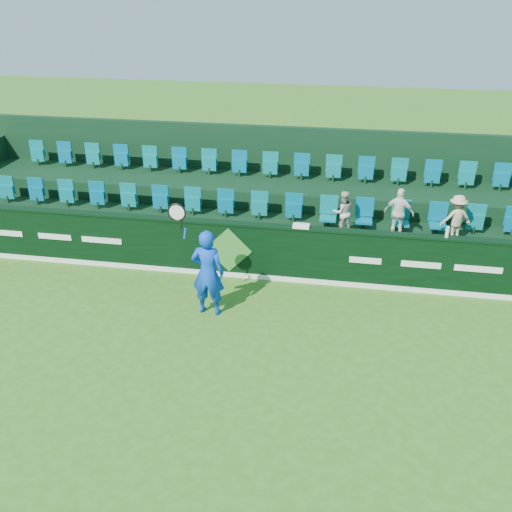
% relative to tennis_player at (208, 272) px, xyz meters
% --- Properties ---
extents(ground, '(60.00, 60.00, 0.00)m').
position_rel_tennis_player_xyz_m(ground, '(0.09, -2.30, -0.95)').
color(ground, '#336417').
rests_on(ground, ground).
extents(sponsor_hoarding, '(16.00, 0.25, 1.35)m').
position_rel_tennis_player_xyz_m(sponsor_hoarding, '(0.09, 1.70, -0.28)').
color(sponsor_hoarding, black).
rests_on(sponsor_hoarding, ground).
extents(stand_tier_front, '(16.00, 2.00, 0.80)m').
position_rel_tennis_player_xyz_m(stand_tier_front, '(0.09, 2.80, -0.55)').
color(stand_tier_front, black).
rests_on(stand_tier_front, ground).
extents(stand_tier_back, '(16.00, 1.80, 1.30)m').
position_rel_tennis_player_xyz_m(stand_tier_back, '(0.09, 4.70, -0.30)').
color(stand_tier_back, black).
rests_on(stand_tier_back, ground).
extents(stand_rear, '(16.00, 4.10, 2.60)m').
position_rel_tennis_player_xyz_m(stand_rear, '(0.09, 5.14, 0.26)').
color(stand_rear, black).
rests_on(stand_rear, ground).
extents(seat_row_front, '(13.50, 0.50, 0.60)m').
position_rel_tennis_player_xyz_m(seat_row_front, '(0.09, 3.20, 0.15)').
color(seat_row_front, '#066A70').
rests_on(seat_row_front, stand_tier_front).
extents(seat_row_back, '(13.50, 0.50, 0.60)m').
position_rel_tennis_player_xyz_m(seat_row_back, '(0.09, 5.00, 0.65)').
color(seat_row_back, '#066A70').
rests_on(seat_row_back, stand_tier_back).
extents(tennis_player, '(1.11, 0.48, 2.48)m').
position_rel_tennis_player_xyz_m(tennis_player, '(0.00, 0.00, 0.00)').
color(tennis_player, '#0B3DC5').
rests_on(tennis_player, ground).
extents(spectator_left, '(0.61, 0.55, 1.04)m').
position_rel_tennis_player_xyz_m(spectator_left, '(2.60, 2.82, 0.37)').
color(spectator_left, beige).
rests_on(spectator_left, stand_tier_front).
extents(spectator_middle, '(0.75, 0.48, 1.19)m').
position_rel_tennis_player_xyz_m(spectator_middle, '(3.90, 2.82, 0.44)').
color(spectator_middle, white).
rests_on(spectator_middle, stand_tier_front).
extents(spectator_right, '(0.80, 0.58, 1.11)m').
position_rel_tennis_player_xyz_m(spectator_right, '(5.20, 2.82, 0.40)').
color(spectator_right, tan).
rests_on(spectator_right, stand_tier_front).
extents(towel, '(0.37, 0.24, 0.05)m').
position_rel_tennis_player_xyz_m(towel, '(1.73, 1.70, 0.43)').
color(towel, white).
rests_on(towel, sponsor_hoarding).
extents(drinks_bottle, '(0.08, 0.08, 0.24)m').
position_rel_tennis_player_xyz_m(drinks_bottle, '(4.85, 1.70, 0.52)').
color(drinks_bottle, silver).
rests_on(drinks_bottle, sponsor_hoarding).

